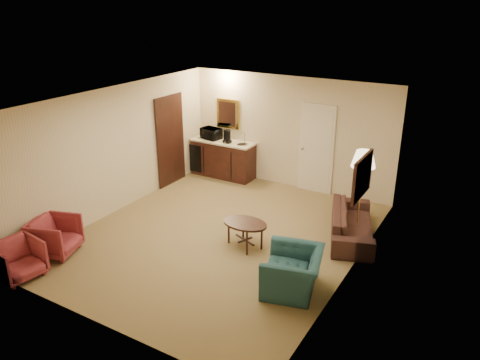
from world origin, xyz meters
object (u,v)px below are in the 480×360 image
object	(u,v)px
rose_chair_near	(55,234)
waste_bin	(244,176)
wetbar_cabinet	(223,159)
rose_chair_far	(18,258)
microwave	(211,132)
coffee_table	(245,234)
sofa	(353,219)
floor_lamp	(360,193)
teal_armchair	(293,265)
coffee_maker	(227,136)

from	to	relation	value
rose_chair_near	waste_bin	world-z (taller)	rose_chair_near
waste_bin	wetbar_cabinet	bearing A→B (deg)	173.85
rose_chair_far	microwave	size ratio (longest dim) A/B	1.40
coffee_table	microwave	xyz separation A→B (m)	(-2.60, 2.83, 0.85)
rose_chair_near	microwave	world-z (taller)	microwave
sofa	waste_bin	distance (m)	3.46
rose_chair_near	microwave	distance (m)	4.79
coffee_table	floor_lamp	distance (m)	2.27
wetbar_cabinet	rose_chair_far	size ratio (longest dim) A/B	2.38
floor_lamp	teal_armchair	bearing A→B (deg)	-97.43
rose_chair_near	microwave	size ratio (longest dim) A/B	1.50
wetbar_cabinet	microwave	xyz separation A→B (m)	(-0.35, 0.01, 0.63)
rose_chair_far	sofa	bearing A→B (deg)	-38.10
sofa	microwave	distance (m)	4.47
coffee_table	coffee_maker	world-z (taller)	coffee_maker
rose_chair_near	rose_chair_far	distance (m)	0.81
wetbar_cabinet	rose_chair_far	bearing A→B (deg)	-93.96
rose_chair_near	sofa	bearing A→B (deg)	-71.83
teal_armchair	sofa	bearing A→B (deg)	158.51
sofa	floor_lamp	bearing A→B (deg)	-35.90
wetbar_cabinet	waste_bin	distance (m)	0.73
wetbar_cabinet	rose_chair_near	distance (m)	4.75
wetbar_cabinet	floor_lamp	distance (m)	4.09
microwave	coffee_maker	distance (m)	0.53
coffee_table	floor_lamp	bearing A→B (deg)	43.17
rose_chair_far	coffee_maker	xyz separation A→B (m)	(0.55, 5.45, 0.74)
microwave	teal_armchair	bearing A→B (deg)	-32.05
wetbar_cabinet	sofa	distance (m)	4.08
coffee_maker	waste_bin	bearing A→B (deg)	-7.47
teal_armchair	rose_chair_far	distance (m)	4.37
wetbar_cabinet	coffee_table	world-z (taller)	wetbar_cabinet
sofa	coffee_table	world-z (taller)	sofa
coffee_table	waste_bin	size ratio (longest dim) A/B	2.91
coffee_table	floor_lamp	size ratio (longest dim) A/B	0.50
teal_armchair	coffee_table	xyz separation A→B (m)	(-1.30, 0.80, -0.19)
teal_armchair	coffee_table	distance (m)	1.54
rose_chair_near	microwave	xyz separation A→B (m)	(0.13, 4.73, 0.72)
coffee_table	microwave	bearing A→B (deg)	132.63
floor_lamp	microwave	distance (m)	4.42
waste_bin	microwave	bearing A→B (deg)	175.49
wetbar_cabinet	waste_bin	xyz separation A→B (m)	(0.65, -0.07, -0.32)
sofa	wetbar_cabinet	bearing A→B (deg)	49.38
coffee_table	rose_chair_near	bearing A→B (deg)	-145.23
coffee_table	coffee_maker	bearing A→B (deg)	127.12
rose_chair_far	coffee_table	xyz separation A→B (m)	(2.63, 2.70, -0.11)
rose_chair_far	microwave	distance (m)	5.58
sofa	waste_bin	bearing A→B (deg)	46.53
waste_bin	sofa	bearing A→B (deg)	-24.22
floor_lamp	microwave	size ratio (longest dim) A/B	3.40
rose_chair_far	wetbar_cabinet	bearing A→B (deg)	3.98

